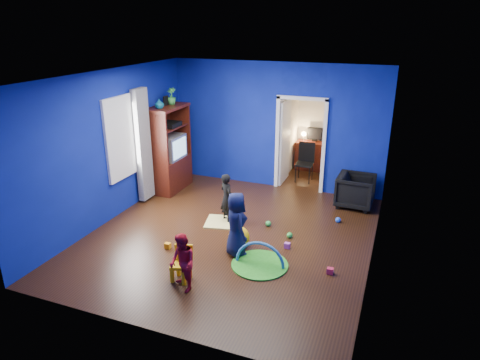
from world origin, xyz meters
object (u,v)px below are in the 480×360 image
at_px(child_black, 227,198).
at_px(crt_tv, 171,147).
at_px(child_navy, 236,224).
at_px(hopper_ball, 239,237).
at_px(vase, 159,104).
at_px(kid_chair, 181,266).
at_px(folding_chair, 304,163).
at_px(play_mat, 260,265).
at_px(study_desk, 313,156).
at_px(tv_armoire, 169,149).
at_px(toddler_red, 182,263).
at_px(armchair, 356,191).

xyz_separation_m(child_black, crt_tv, (-1.86, 1.14, 0.52)).
height_order(child_navy, hopper_ball, child_navy).
xyz_separation_m(vase, kid_chair, (2.04, -2.99, -1.81)).
height_order(vase, folding_chair, vase).
height_order(play_mat, study_desk, study_desk).
xyz_separation_m(child_navy, tv_armoire, (-2.54, 2.25, 0.42)).
distance_m(tv_armoire, hopper_ball, 3.29).
xyz_separation_m(toddler_red, vase, (-2.19, 3.19, 1.62)).
bearing_deg(armchair, child_navy, 151.79).
relative_size(child_navy, kid_chair, 2.23).
distance_m(tv_armoire, play_mat, 4.03).
distance_m(child_navy, tv_armoire, 3.42).
bearing_deg(vase, kid_chair, -55.68).
bearing_deg(toddler_red, folding_chair, 122.39).
bearing_deg(child_black, armchair, -108.26).
relative_size(crt_tv, kid_chair, 1.40).
distance_m(tv_armoire, crt_tv, 0.06).
bearing_deg(toddler_red, kid_chair, 166.12).
height_order(kid_chair, folding_chair, folding_chair).
bearing_deg(child_black, folding_chair, -72.49).
xyz_separation_m(child_navy, crt_tv, (-2.50, 2.25, 0.46)).
bearing_deg(child_navy, toddler_red, 122.91).
xyz_separation_m(study_desk, folding_chair, (0.00, -0.96, 0.09)).
distance_m(hopper_ball, kid_chair, 1.36).
bearing_deg(toddler_red, tv_armoire, 161.37).
distance_m(child_black, tv_armoire, 2.27).
xyz_separation_m(tv_armoire, crt_tv, (0.04, 0.00, 0.04)).
height_order(armchair, study_desk, study_desk).
relative_size(hopper_ball, play_mat, 0.40).
height_order(crt_tv, play_mat, crt_tv).
bearing_deg(kid_chair, tv_armoire, 105.60).
distance_m(toddler_red, tv_armoire, 4.15).
bearing_deg(tv_armoire, study_desk, 42.52).
relative_size(armchair, child_navy, 0.69).
relative_size(child_navy, study_desk, 1.27).
distance_m(crt_tv, study_desk, 3.83).
bearing_deg(toddler_red, child_black, 136.21).
distance_m(child_navy, folding_chair, 3.87).
relative_size(toddler_red, play_mat, 0.97).
distance_m(kid_chair, study_desk, 5.91).
bearing_deg(child_navy, crt_tv, 6.76).
relative_size(child_black, play_mat, 1.07).
xyz_separation_m(armchair, crt_tv, (-4.13, -0.51, 0.67)).
bearing_deg(study_desk, armchair, -56.47).
height_order(toddler_red, vase, vase).
xyz_separation_m(toddler_red, kid_chair, (-0.15, 0.20, -0.20)).
relative_size(toddler_red, vase, 4.33).
bearing_deg(vase, tv_armoire, 90.00).
distance_m(kid_chair, folding_chair, 4.96).
distance_m(armchair, kid_chair, 4.36).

